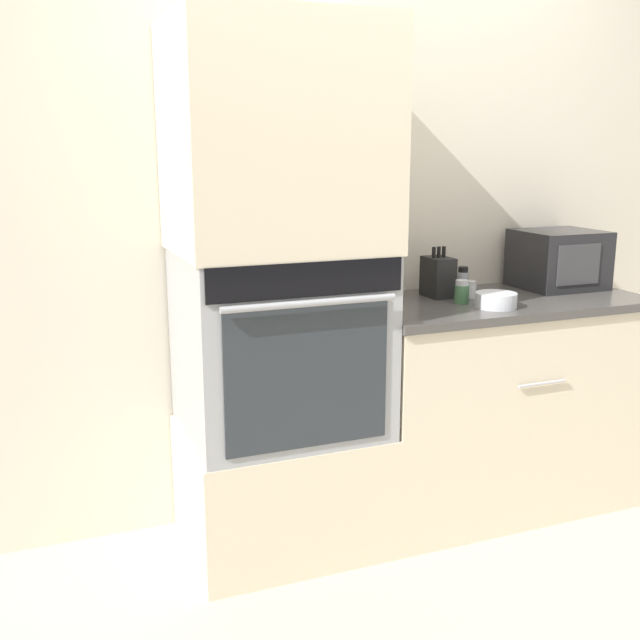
{
  "coord_description": "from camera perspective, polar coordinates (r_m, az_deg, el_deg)",
  "views": [
    {
      "loc": [
        -1.23,
        -2.28,
        1.54
      ],
      "look_at": [
        -0.25,
        0.21,
        0.92
      ],
      "focal_mm": 42.0,
      "sensor_mm": 36.0,
      "label": 1
    }
  ],
  "objects": [
    {
      "name": "wall_oven",
      "position": [
        2.81,
        -3.07,
        -1.69
      ],
      "size": [
        0.72,
        0.64,
        0.69
      ],
      "color": "#9EA0A5",
      "rests_on": "oven_cabinet_base"
    },
    {
      "name": "knife_block",
      "position": [
        3.19,
        8.97,
        3.28
      ],
      "size": [
        0.1,
        0.15,
        0.21
      ],
      "color": "black",
      "rests_on": "counter_unit"
    },
    {
      "name": "bowl",
      "position": [
        3.02,
        13.26,
        1.48
      ],
      "size": [
        0.16,
        0.16,
        0.06
      ],
      "color": "silver",
      "rests_on": "counter_unit"
    },
    {
      "name": "oven_cabinet_base",
      "position": [
        3.02,
        -2.95,
        -12.48
      ],
      "size": [
        0.75,
        0.6,
        0.48
      ],
      "color": "beige",
      "rests_on": "ground_plane"
    },
    {
      "name": "condiment_jar_mid",
      "position": [
        3.35,
        10.82,
        3.09
      ],
      "size": [
        0.05,
        0.05,
        0.11
      ],
      "color": "silver",
      "rests_on": "counter_unit"
    },
    {
      "name": "ground_plane",
      "position": [
        3.02,
        6.09,
        -17.71
      ],
      "size": [
        12.0,
        12.0,
        0.0
      ],
      "primitive_type": "plane",
      "color": "beige"
    },
    {
      "name": "condiment_jar_near",
      "position": [
        3.08,
        10.75,
        2.12
      ],
      "size": [
        0.06,
        0.06,
        0.09
      ],
      "color": "#427047",
      "rests_on": "counter_unit"
    },
    {
      "name": "oven_cabinet_upper",
      "position": [
        2.72,
        -3.28,
        13.69
      ],
      "size": [
        0.75,
        0.6,
        0.8
      ],
      "color": "beige",
      "rests_on": "wall_oven"
    },
    {
      "name": "counter_unit",
      "position": [
        3.35,
        13.1,
        -6.08
      ],
      "size": [
        1.22,
        0.63,
        0.92
      ],
      "color": "beige",
      "rests_on": "ground_plane"
    },
    {
      "name": "microwave",
      "position": [
        3.52,
        17.7,
        4.44
      ],
      "size": [
        0.35,
        0.32,
        0.26
      ],
      "color": "#232326",
      "rests_on": "counter_unit"
    },
    {
      "name": "condiment_jar_far",
      "position": [
        3.2,
        11.31,
        2.29
      ],
      "size": [
        0.06,
        0.06,
        0.07
      ],
      "color": "silver",
      "rests_on": "counter_unit"
    },
    {
      "name": "wall_back",
      "position": [
        3.18,
        1.33,
        7.81
      ],
      "size": [
        8.0,
        0.05,
        2.5
      ],
      "color": "beige",
      "rests_on": "ground_plane"
    }
  ]
}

